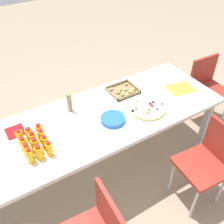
% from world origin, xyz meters
% --- Properties ---
extents(ground_plane, '(12.00, 12.00, 0.00)m').
position_xyz_m(ground_plane, '(0.00, 0.00, 0.00)').
color(ground_plane, gray).
extents(party_table, '(2.37, 0.85, 0.74)m').
position_xyz_m(party_table, '(0.00, 0.00, 0.68)').
color(party_table, white).
rests_on(party_table, ground_plane).
extents(chair_near_right, '(0.43, 0.43, 0.83)m').
position_xyz_m(chair_near_right, '(0.66, -0.76, 0.50)').
color(chair_near_right, maroon).
rests_on(chair_near_right, ground_plane).
extents(chair_end, '(0.42, 0.42, 0.83)m').
position_xyz_m(chair_end, '(1.53, 0.05, 0.50)').
color(chair_end, maroon).
rests_on(chair_end, ground_plane).
extents(juice_bottle_0, '(0.05, 0.05, 0.14)m').
position_xyz_m(juice_bottle_0, '(-0.69, -0.19, 0.80)').
color(juice_bottle_0, '#F9AC14').
rests_on(juice_bottle_0, party_table).
extents(juice_bottle_1, '(0.06, 0.06, 0.13)m').
position_xyz_m(juice_bottle_1, '(-0.62, -0.18, 0.80)').
color(juice_bottle_1, '#F9AD14').
rests_on(juice_bottle_1, party_table).
extents(juice_bottle_2, '(0.05, 0.05, 0.14)m').
position_xyz_m(juice_bottle_2, '(-0.54, -0.19, 0.80)').
color(juice_bottle_2, '#FAAE14').
rests_on(juice_bottle_2, party_table).
extents(juice_bottle_3, '(0.06, 0.06, 0.13)m').
position_xyz_m(juice_bottle_3, '(-0.69, -0.12, 0.80)').
color(juice_bottle_3, '#FAAC14').
rests_on(juice_bottle_3, party_table).
extents(juice_bottle_4, '(0.06, 0.06, 0.15)m').
position_xyz_m(juice_bottle_4, '(-0.62, -0.12, 0.81)').
color(juice_bottle_4, '#F9AC14').
rests_on(juice_bottle_4, party_table).
extents(juice_bottle_5, '(0.05, 0.05, 0.14)m').
position_xyz_m(juice_bottle_5, '(-0.55, -0.12, 0.80)').
color(juice_bottle_5, '#FAAE14').
rests_on(juice_bottle_5, party_table).
extents(juice_bottle_6, '(0.06, 0.06, 0.14)m').
position_xyz_m(juice_bottle_6, '(-0.70, -0.05, 0.80)').
color(juice_bottle_6, '#F9AD14').
rests_on(juice_bottle_6, party_table).
extents(juice_bottle_7, '(0.06, 0.06, 0.15)m').
position_xyz_m(juice_bottle_7, '(-0.62, -0.04, 0.81)').
color(juice_bottle_7, '#F9AE14').
rests_on(juice_bottle_7, party_table).
extents(juice_bottle_8, '(0.05, 0.05, 0.14)m').
position_xyz_m(juice_bottle_8, '(-0.55, -0.03, 0.80)').
color(juice_bottle_8, '#FAAD14').
rests_on(juice_bottle_8, party_table).
extents(juice_bottle_9, '(0.05, 0.05, 0.15)m').
position_xyz_m(juice_bottle_9, '(-0.70, 0.04, 0.81)').
color(juice_bottle_9, '#FAAB14').
rests_on(juice_bottle_9, party_table).
extents(juice_bottle_10, '(0.06, 0.06, 0.14)m').
position_xyz_m(juice_bottle_10, '(-0.63, 0.03, 0.80)').
color(juice_bottle_10, '#F9AD14').
rests_on(juice_bottle_10, party_table).
extents(juice_bottle_11, '(0.06, 0.06, 0.14)m').
position_xyz_m(juice_bottle_11, '(-0.54, 0.03, 0.80)').
color(juice_bottle_11, '#F9AD14').
rests_on(juice_bottle_11, party_table).
extents(fruit_pizza, '(0.35, 0.35, 0.05)m').
position_xyz_m(fruit_pizza, '(0.43, -0.14, 0.75)').
color(fruit_pizza, tan).
rests_on(fruit_pizza, party_table).
extents(snack_tray, '(0.28, 0.25, 0.04)m').
position_xyz_m(snack_tray, '(0.40, 0.21, 0.75)').
color(snack_tray, olive).
rests_on(snack_tray, party_table).
extents(plate_stack, '(0.22, 0.22, 0.04)m').
position_xyz_m(plate_stack, '(0.07, -0.11, 0.76)').
color(plate_stack, blue).
rests_on(plate_stack, party_table).
extents(napkin_stack, '(0.15, 0.15, 0.01)m').
position_xyz_m(napkin_stack, '(-0.70, 0.20, 0.74)').
color(napkin_stack, red).
rests_on(napkin_stack, party_table).
extents(cardboard_tube, '(0.04, 0.04, 0.19)m').
position_xyz_m(cardboard_tube, '(-0.19, 0.21, 0.83)').
color(cardboard_tube, '#9E7A56').
rests_on(cardboard_tube, party_table).
extents(paper_folder, '(0.29, 0.24, 0.01)m').
position_xyz_m(paper_folder, '(0.93, -0.06, 0.74)').
color(paper_folder, yellow).
rests_on(paper_folder, party_table).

